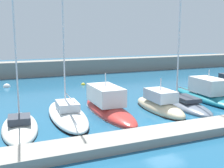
{
  "coord_description": "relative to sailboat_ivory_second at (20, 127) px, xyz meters",
  "views": [
    {
      "loc": [
        -11.02,
        -16.08,
        6.42
      ],
      "look_at": [
        -1.16,
        6.56,
        2.08
      ],
      "focal_mm": 45.72,
      "sensor_mm": 36.0,
      "label": 1
    }
  ],
  "objects": [
    {
      "name": "ground_plane",
      "position": [
        9.36,
        -3.44,
        -0.2
      ],
      "size": [
        120.0,
        120.0,
        0.0
      ],
      "primitive_type": "plane",
      "color": "#1E567A"
    },
    {
      "name": "sailboat_white_third",
      "position": [
        3.66,
        1.37,
        0.12
      ],
      "size": [
        3.23,
        9.15,
        14.95
      ],
      "rotation": [
        0.0,
        0.0,
        1.5
      ],
      "color": "white",
      "rests_on": "ground_plane"
    },
    {
      "name": "sailboat_ivory_second",
      "position": [
        0.0,
        0.0,
        0.0
      ],
      "size": [
        3.08,
        7.22,
        13.41
      ],
      "rotation": [
        0.0,
        0.0,
        1.47
      ],
      "color": "silver",
      "rests_on": "ground_plane"
    },
    {
      "name": "mooring_buoy_white",
      "position": [
        0.2,
        17.04,
        -0.2
      ],
      "size": [
        0.88,
        0.88,
        0.88
      ],
      "primitive_type": "sphere",
      "color": "white",
      "rests_on": "ground_plane"
    },
    {
      "name": "motorboat_sand_fifth",
      "position": [
        11.38,
        0.38,
        0.27
      ],
      "size": [
        2.25,
        6.92,
        3.19
      ],
      "rotation": [
        0.0,
        0.0,
        1.55
      ],
      "color": "beige",
      "rests_on": "ground_plane"
    },
    {
      "name": "motorboat_red_fourth",
      "position": [
        7.17,
        1.68,
        0.4
      ],
      "size": [
        2.65,
        9.5,
        3.58
      ],
      "rotation": [
        0.0,
        0.0,
        1.55
      ],
      "color": "#B72D28",
      "rests_on": "ground_plane"
    },
    {
      "name": "dock_pier",
      "position": [
        9.36,
        -5.28,
        0.07
      ],
      "size": [
        31.23,
        2.24,
        0.54
      ],
      "primitive_type": "cube",
      "color": "gray",
      "rests_on": "ground_plane"
    },
    {
      "name": "mooring_buoy_yellow",
      "position": [
        9.27,
        14.84,
        -0.2
      ],
      "size": [
        0.55,
        0.55,
        0.55
      ],
      "primitive_type": "sphere",
      "color": "yellow",
      "rests_on": "ground_plane"
    },
    {
      "name": "motorboat_teal_seventh",
      "position": [
        17.92,
        1.85,
        0.44
      ],
      "size": [
        3.64,
        10.4,
        3.25
      ],
      "rotation": [
        0.0,
        0.0,
        1.49
      ],
      "color": "#19707F",
      "rests_on": "ground_plane"
    },
    {
      "name": "sailboat_slate_sixth",
      "position": [
        14.21,
        0.98,
        0.05
      ],
      "size": [
        3.43,
        8.64,
        15.91
      ],
      "rotation": [
        0.0,
        0.0,
        1.46
      ],
      "color": "slate",
      "rests_on": "ground_plane"
    },
    {
      "name": "breakwater_seawall",
      "position": [
        9.36,
        25.19,
        0.95
      ],
      "size": [
        108.0,
        2.83,
        2.3
      ],
      "primitive_type": "cube",
      "color": "gray",
      "rests_on": "ground_plane"
    }
  ]
}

